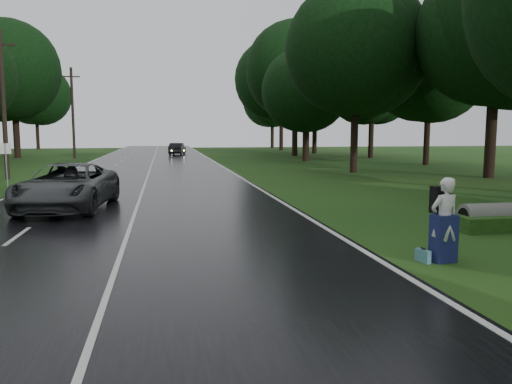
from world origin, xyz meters
TOP-DOWN VIEW (x-y plane):
  - ground at (0.00, 0.00)m, footprint 160.00×160.00m
  - road at (0.00, 20.00)m, footprint 12.00×140.00m
  - lane_center at (0.00, 20.00)m, footprint 0.12×140.00m
  - grey_car at (-2.52, 6.97)m, footprint 3.49×6.42m
  - far_car at (2.74, 50.58)m, footprint 2.31×4.66m
  - hitchhiker at (7.23, -2.54)m, footprint 0.76×0.71m
  - suitcase at (6.76, -2.51)m, footprint 0.21×0.43m
  - culvert at (10.65, 0.76)m, footprint 1.56×0.78m
  - utility_pole_mid at (-8.50, 20.56)m, footprint 1.80×0.28m
  - utility_pole_far at (-8.50, 44.70)m, footprint 1.80×0.28m
  - road_sign_b at (-7.20, 15.91)m, footprint 0.55×0.10m
  - tree_left_f at (-14.88, 46.82)m, footprint 10.40×10.40m
  - tree_right_d at (14.49, 21.44)m, footprint 9.79×9.79m
  - tree_right_e at (15.01, 35.64)m, footprint 7.41×7.41m
  - tree_right_f at (16.63, 46.05)m, footprint 11.02×11.02m

SIDE VIEW (x-z plane):
  - ground at x=0.00m, z-range 0.00..0.00m
  - culvert at x=10.65m, z-range -0.39..0.39m
  - utility_pole_mid at x=-8.50m, z-range -4.51..4.51m
  - utility_pole_far at x=-8.50m, z-range -4.87..4.87m
  - road_sign_b at x=-7.20m, z-range -1.15..1.15m
  - tree_left_f at x=-14.88m, z-range -8.12..8.12m
  - tree_right_d at x=14.49m, z-range -7.65..7.65m
  - tree_right_e at x=15.01m, z-range -5.79..5.79m
  - tree_right_f at x=16.63m, z-range -8.61..8.61m
  - road at x=0.00m, z-range 0.00..0.04m
  - lane_center at x=0.00m, z-range 0.04..0.05m
  - suitcase at x=6.76m, z-range 0.00..0.29m
  - far_car at x=2.74m, z-range 0.04..1.51m
  - hitchhiker at x=7.23m, z-range -0.07..1.86m
  - grey_car at x=-2.52m, z-range 0.04..1.75m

